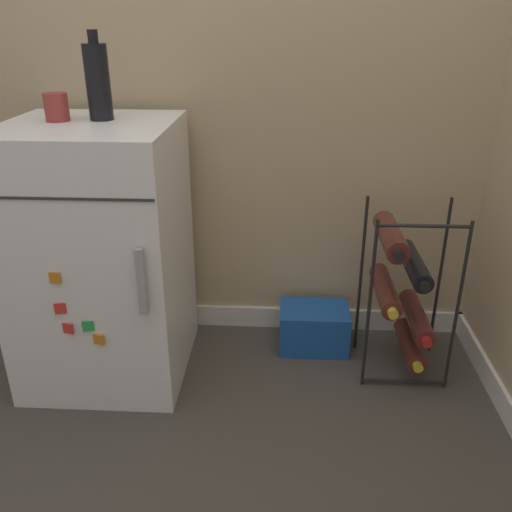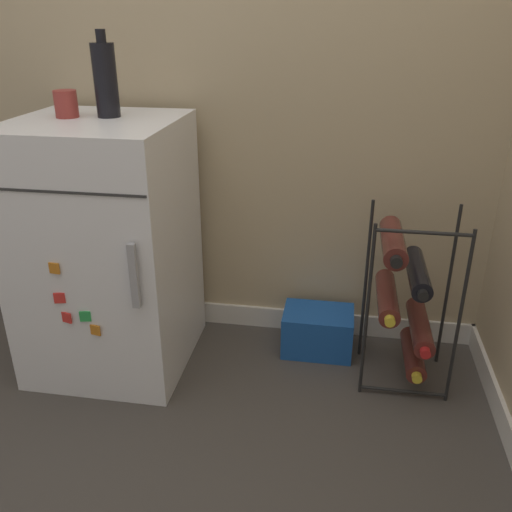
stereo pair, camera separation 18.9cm
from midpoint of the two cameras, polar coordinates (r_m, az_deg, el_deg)
The scene contains 7 objects.
ground_plane at distance 1.84m, azimuth -3.78°, elevation -17.90°, with size 14.00×14.00×0.00m, color #423D38.
wall_back at distance 2.04m, azimuth -2.40°, elevation 24.32°, with size 6.70×0.07×2.50m.
mini_fridge at distance 2.00m, azimuth -18.48°, elevation 0.04°, with size 0.55×0.57×0.92m.
wine_rack at distance 1.98m, azimuth 12.59°, elevation -3.50°, with size 0.31×0.33×0.64m.
soda_box at distance 2.18m, azimuth 3.63°, elevation -7.59°, with size 0.27×0.19×0.17m.
fridge_top_cup at distance 1.93m, azimuth -23.03°, elevation 14.19°, with size 0.08×0.08×0.09m.
fridge_top_bottle at distance 1.89m, azimuth -19.22°, elevation 16.96°, with size 0.08×0.08×0.27m.
Camera 1 is at (0.10, -1.37, 1.23)m, focal length 38.00 mm.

